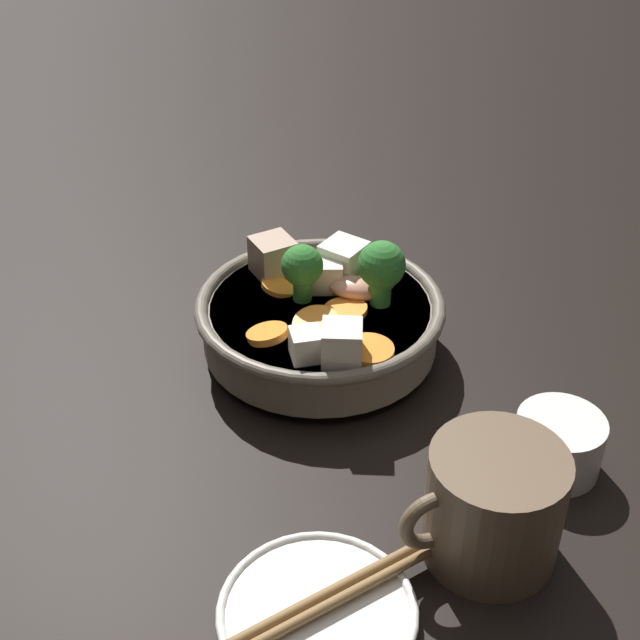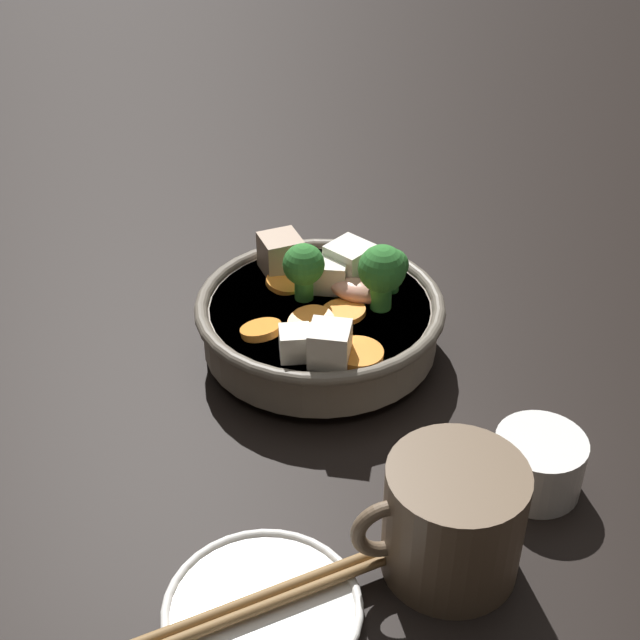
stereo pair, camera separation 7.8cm
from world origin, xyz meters
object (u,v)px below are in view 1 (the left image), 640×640
at_px(stirfry_bowl, 322,315).
at_px(dark_mug, 492,506).
at_px(tea_cup, 558,444).
at_px(chopsticks_pair, 317,604).
at_px(side_saucer, 317,614).

distance_m(stirfry_bowl, dark_mug, 0.25).
distance_m(stirfry_bowl, tea_cup, 0.23).
bearing_deg(chopsticks_pair, tea_cup, -163.91).
bearing_deg(chopsticks_pair, side_saucer, 180.00).
bearing_deg(dark_mug, stirfry_bowl, -85.12).
distance_m(side_saucer, dark_mug, 0.13).
height_order(stirfry_bowl, chopsticks_pair, stirfry_bowl).
bearing_deg(tea_cup, chopsticks_pair, 16.09).
bearing_deg(side_saucer, chopsticks_pair, 0.00).
relative_size(stirfry_bowl, chopsticks_pair, 1.08).
relative_size(stirfry_bowl, tea_cup, 3.26).
distance_m(stirfry_bowl, chopsticks_pair, 0.29).
distance_m(side_saucer, tea_cup, 0.23).
height_order(stirfry_bowl, dark_mug, stirfry_bowl).
height_order(tea_cup, chopsticks_pair, tea_cup).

